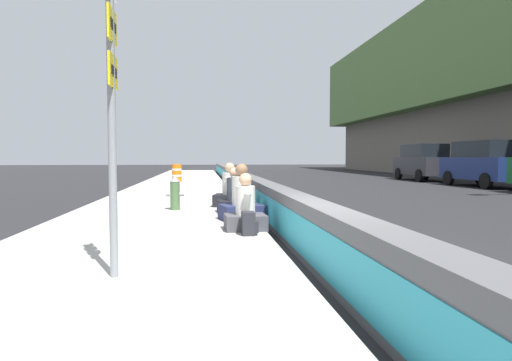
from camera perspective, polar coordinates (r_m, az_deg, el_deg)
name	(u,v)px	position (r m, az deg, el deg)	size (l,w,h in m)	color
ground_plane	(321,266)	(6.27, 8.27, -10.76)	(160.00, 160.00, 0.00)	#232326
sidewalk_strip	(122,267)	(6.14, -16.79, -10.50)	(80.00, 4.40, 0.14)	#A8A59E
jersey_barrier	(321,235)	(6.19, 8.27, -6.95)	(76.00, 0.45, 0.85)	#545456
route_sign_post	(112,90)	(5.27, -17.98, 10.96)	(0.44, 0.09, 3.60)	gray
fire_hydrant	(175,192)	(11.56, -10.33, -1.50)	(0.26, 0.46, 0.88)	#47663D
seated_person_foreground	(245,212)	(8.29, -1.37, -4.06)	(0.68, 0.78, 1.05)	#424247
seated_person_middle	(242,202)	(9.56, -1.86, -2.81)	(0.91, 1.01, 1.21)	#23284C
seated_person_rear	(235,198)	(10.87, -2.77, -2.29)	(0.74, 0.84, 1.10)	black
seated_person_far	(230,192)	(12.27, -3.37, -1.54)	(0.88, 0.98, 1.19)	black
backpack	(249,224)	(7.76, -0.92, -5.55)	(0.32, 0.28, 0.40)	#232328
construction_barrel	(177,173)	(24.66, -10.11, 0.96)	(0.54, 0.54, 0.95)	orange
parked_car_fourth	(484,163)	(24.76, 27.16, 1.99)	(4.82, 2.11, 2.28)	navy
parked_car_midline	(423,162)	(29.82, 20.60, 2.25)	(4.87, 2.20, 2.28)	#28282D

